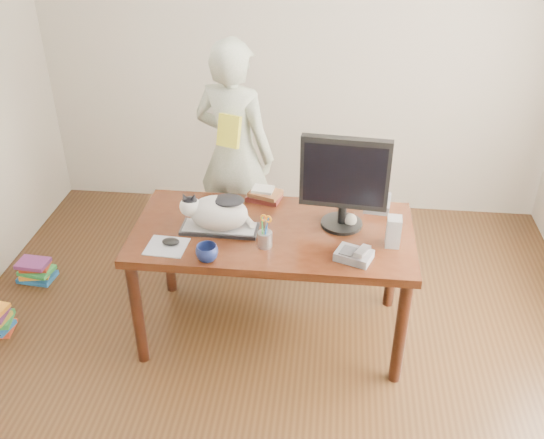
% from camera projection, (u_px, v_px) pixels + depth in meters
% --- Properties ---
extents(room, '(4.50, 4.50, 4.50)m').
position_uv_depth(room, '(258.00, 187.00, 2.64)').
color(room, black).
rests_on(room, ground).
extents(desk, '(1.60, 0.80, 0.75)m').
position_uv_depth(desk, '(274.00, 244.00, 3.60)').
color(desk, black).
rests_on(desk, ground).
extents(keyboard, '(0.44, 0.17, 0.03)m').
position_uv_depth(keyboard, '(220.00, 229.00, 3.45)').
color(keyboard, black).
rests_on(keyboard, desk).
extents(cat, '(0.43, 0.22, 0.24)m').
position_uv_depth(cat, '(216.00, 211.00, 3.39)').
color(cat, silver).
rests_on(cat, keyboard).
extents(monitor, '(0.49, 0.26, 0.55)m').
position_uv_depth(monitor, '(344.00, 179.00, 3.32)').
color(monitor, black).
rests_on(monitor, desk).
extents(pen_cup, '(0.10, 0.10, 0.20)m').
position_uv_depth(pen_cup, '(265.00, 238.00, 3.29)').
color(pen_cup, '#999A9F').
rests_on(pen_cup, desk).
extents(mousepad, '(0.23, 0.21, 0.00)m').
position_uv_depth(mousepad, '(167.00, 246.00, 3.31)').
color(mousepad, '#ACB0B8').
rests_on(mousepad, desk).
extents(mouse, '(0.10, 0.07, 0.04)m').
position_uv_depth(mouse, '(171.00, 242.00, 3.31)').
color(mouse, black).
rests_on(mouse, mousepad).
extents(coffee_mug, '(0.16, 0.16, 0.09)m').
position_uv_depth(coffee_mug, '(207.00, 253.00, 3.18)').
color(coffee_mug, '#0D1437').
rests_on(coffee_mug, desk).
extents(phone, '(0.22, 0.19, 0.08)m').
position_uv_depth(phone, '(355.00, 255.00, 3.20)').
color(phone, slate).
rests_on(phone, desk).
extents(speaker, '(0.08, 0.09, 0.17)m').
position_uv_depth(speaker, '(393.00, 232.00, 3.28)').
color(speaker, '#98989B').
rests_on(speaker, desk).
extents(baseball, '(0.07, 0.07, 0.07)m').
position_uv_depth(baseball, '(351.00, 220.00, 3.48)').
color(baseball, beige).
rests_on(baseball, desk).
extents(book_stack, '(0.23, 0.20, 0.08)m').
position_uv_depth(book_stack, '(265.00, 195.00, 3.74)').
color(book_stack, '#451512').
rests_on(book_stack, desk).
extents(calculator, '(0.17, 0.22, 0.06)m').
position_uv_depth(calculator, '(378.00, 203.00, 3.67)').
color(calculator, slate).
rests_on(calculator, desk).
extents(person, '(0.69, 0.57, 1.62)m').
position_uv_depth(person, '(234.00, 154.00, 4.19)').
color(person, white).
rests_on(person, ground).
extents(held_book, '(0.17, 0.14, 0.21)m').
position_uv_depth(held_book, '(229.00, 131.00, 3.92)').
color(held_book, yellow).
rests_on(held_book, person).
extents(book_pile_b, '(0.26, 0.20, 0.15)m').
position_uv_depth(book_pile_b, '(36.00, 270.00, 4.27)').
color(book_pile_b, '#1A59A0').
rests_on(book_pile_b, ground).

